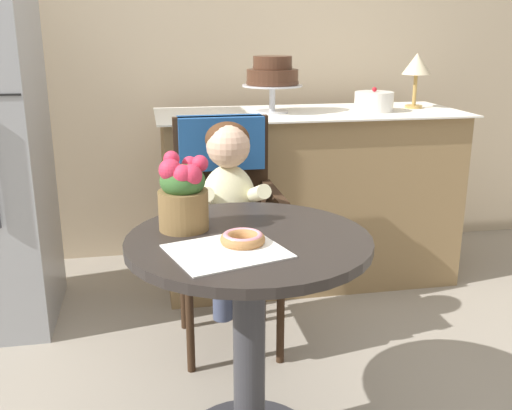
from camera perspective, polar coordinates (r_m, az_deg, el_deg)
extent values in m
cube|color=#C1AD8E|center=(3.45, -6.41, 17.40)|extent=(4.80, 0.10, 2.70)
cylinder|color=#282321|center=(1.71, -0.70, -3.58)|extent=(0.72, 0.72, 0.03)
cylinder|color=#333338|center=(1.87, -0.66, -14.00)|extent=(0.10, 0.10, 0.69)
cube|color=#332114|center=(2.40, -2.69, -3.48)|extent=(0.42, 0.42, 0.04)
cube|color=#332114|center=(2.51, -3.39, 3.40)|extent=(0.40, 0.04, 0.46)
cube|color=#332114|center=(2.35, -7.32, -1.19)|extent=(0.04, 0.38, 0.18)
cube|color=#332114|center=(2.40, 1.77, -0.68)|extent=(0.04, 0.38, 0.18)
cube|color=#1E4C8C|center=(2.49, -3.44, 6.09)|extent=(0.36, 0.11, 0.22)
cylinder|color=#332114|center=(2.32, -6.44, -10.99)|extent=(0.03, 0.03, 0.45)
cylinder|color=#332114|center=(2.37, 2.40, -10.29)|extent=(0.03, 0.03, 0.45)
cylinder|color=#332114|center=(2.65, -7.08, -7.42)|extent=(0.03, 0.03, 0.45)
cylinder|color=#332114|center=(2.69, 0.65, -6.89)|extent=(0.03, 0.03, 0.45)
ellipsoid|color=beige|center=(2.33, -2.68, 0.33)|extent=(0.22, 0.16, 0.30)
sphere|color=#E0B293|center=(2.27, -2.72, 5.76)|extent=(0.17, 0.17, 0.17)
ellipsoid|color=#4C2D19|center=(2.28, -2.80, 6.39)|extent=(0.17, 0.17, 0.14)
cylinder|color=beige|center=(2.22, -4.80, 0.81)|extent=(0.08, 0.23, 0.13)
sphere|color=#E0B293|center=(2.17, -4.28, -1.50)|extent=(0.06, 0.06, 0.06)
cylinder|color=beige|center=(2.25, 0.02, 1.06)|extent=(0.08, 0.23, 0.13)
sphere|color=#E0B293|center=(2.19, 0.16, -1.24)|extent=(0.06, 0.06, 0.06)
cylinder|color=#3F4760|center=(2.28, -3.72, -2.95)|extent=(0.09, 0.22, 0.09)
cylinder|color=#3F4760|center=(2.24, -3.29, -7.97)|extent=(0.08, 0.08, 0.26)
cylinder|color=#3F4760|center=(2.30, -1.00, -2.78)|extent=(0.09, 0.22, 0.09)
cylinder|color=#3F4760|center=(2.26, -0.50, -7.77)|extent=(0.08, 0.08, 0.26)
cube|color=white|center=(1.60, -2.85, -4.49)|extent=(0.36, 0.33, 0.00)
torus|color=#AD7542|center=(1.64, -1.30, -3.34)|extent=(0.13, 0.13, 0.03)
torus|color=pink|center=(1.64, -1.30, -3.04)|extent=(0.11, 0.11, 0.02)
cylinder|color=brown|center=(1.77, -7.05, -0.48)|extent=(0.15, 0.15, 0.12)
ellipsoid|color=#38662D|center=(1.75, -7.15, 2.34)|extent=(0.14, 0.14, 0.10)
sphere|color=#D82D4C|center=(1.75, -5.47, 4.04)|extent=(0.05, 0.05, 0.05)
sphere|color=#D82D4C|center=(1.77, -6.45, 3.94)|extent=(0.05, 0.05, 0.05)
sphere|color=#D82D4C|center=(1.79, -7.53, 2.93)|extent=(0.05, 0.05, 0.05)
sphere|color=#D82D4C|center=(1.74, -8.22, 4.46)|extent=(0.05, 0.05, 0.05)
sphere|color=#D82D4C|center=(1.72, -8.33, 3.37)|extent=(0.07, 0.07, 0.07)
sphere|color=#D82D4C|center=(1.70, -7.14, 2.92)|extent=(0.06, 0.06, 0.06)
sphere|color=#D82D4C|center=(1.71, -6.35, 2.84)|extent=(0.07, 0.07, 0.07)
cube|color=#93754C|center=(3.12, 5.08, 0.79)|extent=(1.50, 0.56, 0.90)
cube|color=white|center=(3.03, 5.29, 8.94)|extent=(1.56, 0.62, 0.01)
cylinder|color=silver|center=(2.98, 1.58, 9.05)|extent=(0.16, 0.16, 0.01)
cylinder|color=silver|center=(2.97, 1.59, 10.29)|extent=(0.03, 0.03, 0.12)
cylinder|color=silver|center=(2.96, 1.60, 11.52)|extent=(0.30, 0.30, 0.01)
cylinder|color=#4C2D1E|center=(2.96, 1.60, 12.32)|extent=(0.26, 0.25, 0.08)
cylinder|color=#4C2D1E|center=(2.96, 1.60, 11.81)|extent=(0.26, 0.26, 0.01)
cylinder|color=#4C2D1E|center=(2.96, 1.61, 13.66)|extent=(0.19, 0.19, 0.06)
cylinder|color=#4C2D1E|center=(2.96, 1.61, 13.23)|extent=(0.19, 0.19, 0.01)
cylinder|color=white|center=(3.08, 11.37, 9.82)|extent=(0.20, 0.20, 0.10)
sphere|color=red|center=(3.08, 11.44, 10.95)|extent=(0.02, 0.02, 0.02)
cylinder|color=#B28C47|center=(3.27, 15.06, 9.21)|extent=(0.09, 0.09, 0.01)
cylinder|color=#B28C47|center=(3.26, 15.17, 10.74)|extent=(0.02, 0.02, 0.16)
cone|color=beige|center=(3.25, 15.35, 13.10)|extent=(0.15, 0.15, 0.11)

